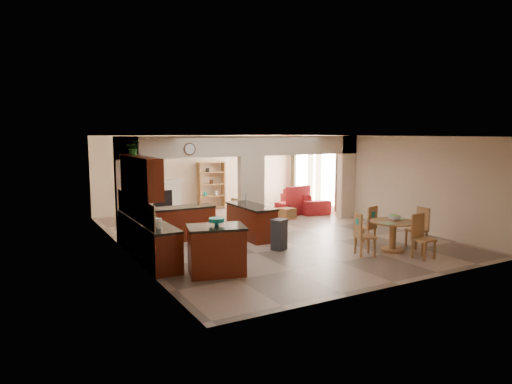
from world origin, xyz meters
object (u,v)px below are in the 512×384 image
dining_table (393,231)px  sofa (304,201)px  armchair (247,207)px  kitchen_island (216,250)px

dining_table → sofa: (1.56, 5.98, -0.14)m
sofa → armchair: size_ratio=3.18×
kitchen_island → armchair: bearing=71.6°
dining_table → sofa: bearing=75.4°
kitchen_island → sofa: 8.24m
armchair → kitchen_island: bearing=40.2°
kitchen_island → dining_table: size_ratio=1.21×
kitchen_island → armchair: 6.30m
dining_table → sofa: 6.18m
kitchen_island → sofa: size_ratio=0.54×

